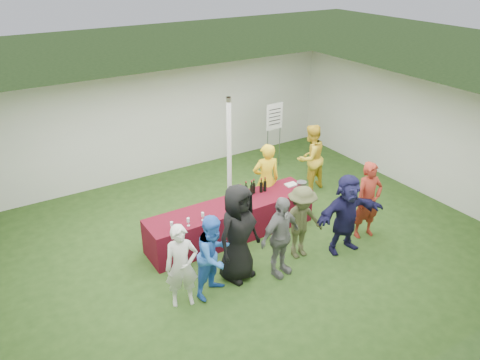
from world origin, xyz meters
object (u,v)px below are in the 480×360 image
serving_table (232,220)px  customer_4 (301,223)px  customer_0 (182,266)px  customer_3 (280,237)px  wine_list_sign (274,121)px  staff_back (310,158)px  customer_6 (368,200)px  customer_5 (346,214)px  staff_pourer (266,180)px  customer_1 (214,256)px  dump_bucket (302,186)px  customer_2 (238,233)px

serving_table → customer_4: size_ratio=2.41×
customer_4 → customer_0: bearing=-175.8°
customer_0 → customer_4: bearing=17.9°
customer_3 → customer_4: (0.66, 0.24, -0.04)m
wine_list_sign → staff_back: wine_list_sign is taller
serving_table → customer_3: customer_3 is taller
customer_3 → customer_6: customer_6 is taller
customer_5 → wine_list_sign: bearing=80.0°
staff_pourer → customer_3: staff_pourer is taller
customer_0 → customer_6: customer_6 is taller
customer_1 → serving_table: bearing=28.0°
customer_0 → customer_1: (0.59, -0.03, 0.01)m
serving_table → staff_pourer: staff_pourer is taller
dump_bucket → staff_back: bearing=43.6°
customer_1 → customer_4: (1.92, 0.08, -0.01)m
serving_table → customer_4: (0.76, -1.28, 0.37)m
serving_table → customer_3: bearing=-86.2°
customer_5 → customer_0: bearing=-178.6°
staff_back → customer_2: customer_2 is taller
staff_pourer → customer_1: 2.86m
customer_2 → customer_4: customer_2 is taller
serving_table → customer_0: customer_0 is taller
wine_list_sign → customer_6: bearing=-95.3°
staff_back → customer_0: 4.98m
customer_1 → customer_6: (3.52, -0.06, 0.06)m
customer_4 → customer_6: (1.61, -0.14, 0.08)m
dump_bucket → customer_3: customer_3 is taller
customer_0 → customer_2: 1.18m
customer_0 → customer_6: bearing=15.6°
dump_bucket → customer_0: bearing=-161.7°
wine_list_sign → staff_pourer: (-1.61, -1.97, -0.47)m
customer_4 → customer_5: size_ratio=0.92×
serving_table → staff_pourer: (1.11, 0.39, 0.47)m
customer_5 → customer_6: bearing=17.3°
customer_1 → customer_6: customer_6 is taller
wine_list_sign → customer_4: bearing=-118.3°
customer_0 → staff_pourer: bearing=47.8°
wine_list_sign → staff_pourer: 2.59m
customer_1 → customer_6: size_ratio=0.92×
wine_list_sign → customer_3: size_ratio=1.14×
wine_list_sign → customer_6: size_ratio=1.09×
customer_1 → customer_3: customer_3 is taller
serving_table → wine_list_sign: (2.72, 2.35, 0.94)m
customer_5 → staff_pourer: bearing=110.4°
customer_1 → customer_5: bearing=-26.0°
dump_bucket → customer_6: size_ratio=0.13×
staff_back → customer_1: (-3.89, -2.20, -0.08)m
dump_bucket → customer_5: 1.35m
customer_1 → customer_6: bearing=-22.6°
customer_3 → customer_6: (2.27, 0.10, 0.04)m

